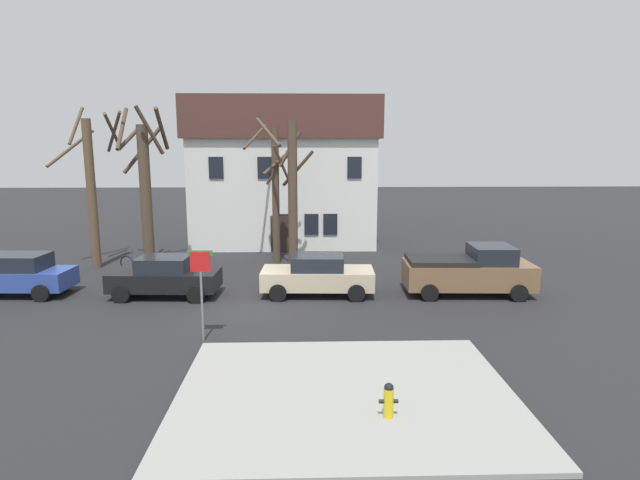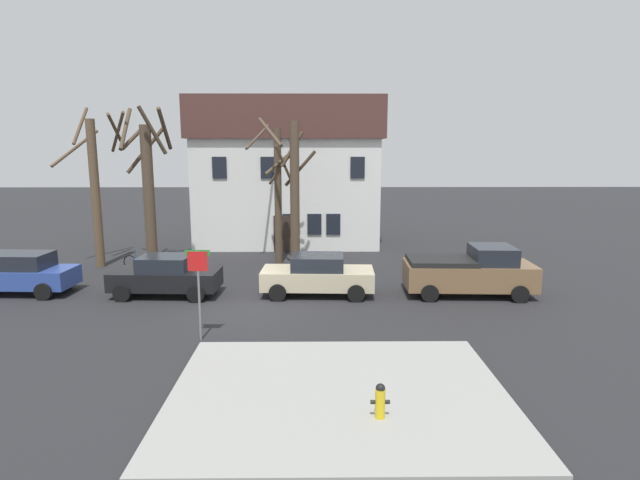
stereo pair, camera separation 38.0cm
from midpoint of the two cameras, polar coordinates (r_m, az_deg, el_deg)
The scene contains 14 objects.
ground_plane at distance 19.34m, azimuth -7.55°, elevation -7.55°, with size 120.00×120.00×0.00m, color #262628.
sidewalk_slab at distance 12.80m, azimuth 3.00°, elevation -16.80°, with size 8.06×6.46×0.12m, color #999993.
building_main at distance 31.91m, azimuth -3.27°, elevation 7.73°, with size 11.28×6.63×8.78m.
tree_bare_near at distance 27.44m, azimuth -23.35°, elevation 5.65°, with size 3.74×3.02×7.84m.
tree_bare_mid at distance 26.39m, azimuth -18.22°, elevation 5.69°, with size 2.31×2.32×7.82m.
tree_bare_far at distance 26.16m, azimuth -4.30°, elevation 5.50°, with size 2.63×2.35×7.10m.
tree_bare_end at distance 25.27m, azimuth -2.55°, elevation 5.67°, with size 2.89×3.29×7.35m.
car_blue_wagon at distance 24.10m, azimuth -30.29°, elevation -3.16°, with size 4.50×2.11×1.69m.
car_black_sedan at distance 21.40m, azimuth -16.33°, elevation -3.86°, with size 4.33×2.14×1.63m.
car_beige_sedan at distance 20.65m, azimuth 0.26°, elevation -3.92°, with size 4.56×2.21×1.65m.
pickup_truck_brown at distance 21.55m, azimuth 16.87°, elevation -3.37°, with size 5.15×2.44×2.01m.
fire_hydrant at distance 11.62m, azimuth 7.70°, elevation -17.28°, with size 0.42×0.22×0.78m.
street_sign_pole at distance 15.94m, azimuth -12.76°, elevation -4.13°, with size 0.76×0.07×2.85m.
bicycle_leaning at distance 26.42m, azimuth -19.12°, elevation -2.38°, with size 1.71×0.47×1.03m.
Camera 2 is at (2.52, -18.28, 5.87)m, focal length 28.69 mm.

